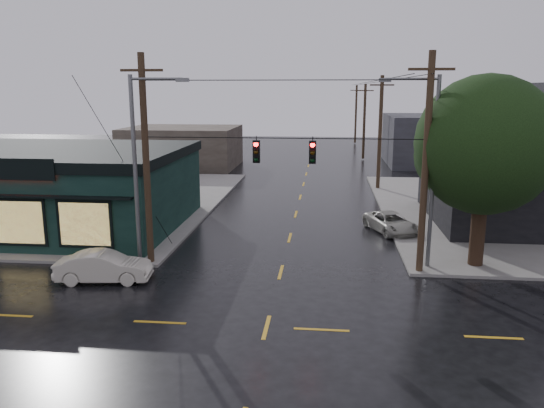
# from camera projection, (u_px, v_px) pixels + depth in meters

# --- Properties ---
(ground_plane) EXTENTS (160.00, 160.00, 0.00)m
(ground_plane) POSITION_uv_depth(u_px,v_px,m) (266.00, 327.00, 19.31)
(ground_plane) COLOR black
(sidewalk_nw) EXTENTS (28.00, 28.00, 0.15)m
(sidewalk_nw) POSITION_uv_depth(u_px,v_px,m) (38.00, 201.00, 40.75)
(sidewalk_nw) COLOR slate
(sidewalk_nw) RESTS_ON ground
(pizza_shop) EXTENTS (16.30, 12.34, 4.90)m
(pizza_shop) POSITION_uv_depth(u_px,v_px,m) (50.00, 187.00, 32.86)
(pizza_shop) COLOR black
(pizza_shop) RESTS_ON ground
(ne_building) EXTENTS (12.60, 11.60, 8.75)m
(ne_building) POSITION_uv_depth(u_px,v_px,m) (533.00, 155.00, 33.37)
(ne_building) COLOR black
(ne_building) RESTS_ON ground
(corner_tree) EXTENTS (6.53, 6.53, 9.09)m
(corner_tree) POSITION_uv_depth(u_px,v_px,m) (485.00, 145.00, 24.60)
(corner_tree) COLOR black
(corner_tree) RESTS_ON ground
(utility_pole_nw) EXTENTS (2.00, 0.32, 10.15)m
(utility_pole_nw) POSITION_uv_depth(u_px,v_px,m) (151.00, 264.00, 26.28)
(utility_pole_nw) COLOR #302215
(utility_pole_nw) RESTS_ON ground
(utility_pole_ne) EXTENTS (2.00, 0.32, 10.15)m
(utility_pole_ne) POSITION_uv_depth(u_px,v_px,m) (419.00, 273.00, 24.97)
(utility_pole_ne) COLOR #302215
(utility_pole_ne) RESTS_ON ground
(utility_pole_far_a) EXTENTS (2.00, 0.32, 9.65)m
(utility_pole_far_a) POSITION_uv_depth(u_px,v_px,m) (378.00, 190.00, 45.87)
(utility_pole_far_a) COLOR #302215
(utility_pole_far_a) RESTS_ON ground
(utility_pole_far_b) EXTENTS (2.00, 0.32, 9.15)m
(utility_pole_far_b) POSITION_uv_depth(u_px,v_px,m) (363.00, 160.00, 65.31)
(utility_pole_far_b) COLOR #302215
(utility_pole_far_b) RESTS_ON ground
(utility_pole_far_c) EXTENTS (2.00, 0.32, 9.15)m
(utility_pole_far_c) POSITION_uv_depth(u_px,v_px,m) (355.00, 144.00, 84.76)
(utility_pole_far_c) COLOR #302215
(utility_pole_far_c) RESTS_ON ground
(span_signal_assembly) EXTENTS (13.00, 0.48, 1.23)m
(span_signal_assembly) POSITION_uv_depth(u_px,v_px,m) (284.00, 151.00, 24.41)
(span_signal_assembly) COLOR black
(span_signal_assembly) RESTS_ON ground
(streetlight_nw) EXTENTS (5.40, 0.30, 9.15)m
(streetlight_nw) POSITION_uv_depth(u_px,v_px,m) (141.00, 269.00, 25.63)
(streetlight_nw) COLOR #5C5F60
(streetlight_nw) RESTS_ON ground
(streetlight_ne) EXTENTS (5.40, 0.30, 9.15)m
(streetlight_ne) POSITION_uv_depth(u_px,v_px,m) (427.00, 269.00, 25.60)
(streetlight_ne) COLOR #5C5F60
(streetlight_ne) RESTS_ON ground
(bg_building_west) EXTENTS (12.00, 10.00, 4.40)m
(bg_building_west) POSITION_uv_depth(u_px,v_px,m) (183.00, 147.00, 59.14)
(bg_building_west) COLOR #362D27
(bg_building_west) RESTS_ON ground
(bg_building_east) EXTENTS (14.00, 12.00, 5.60)m
(bg_building_east) POSITION_uv_depth(u_px,v_px,m) (449.00, 140.00, 60.85)
(bg_building_east) COLOR #29282D
(bg_building_east) RESTS_ON ground
(sedan_cream) EXTENTS (4.34, 1.98, 1.38)m
(sedan_cream) POSITION_uv_depth(u_px,v_px,m) (104.00, 267.00, 23.78)
(sedan_cream) COLOR beige
(sedan_cream) RESTS_ON ground
(suv_silver) EXTENTS (3.43, 4.73, 1.20)m
(suv_silver) POSITION_uv_depth(u_px,v_px,m) (391.00, 223.00, 32.06)
(suv_silver) COLOR #9A988E
(suv_silver) RESTS_ON ground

